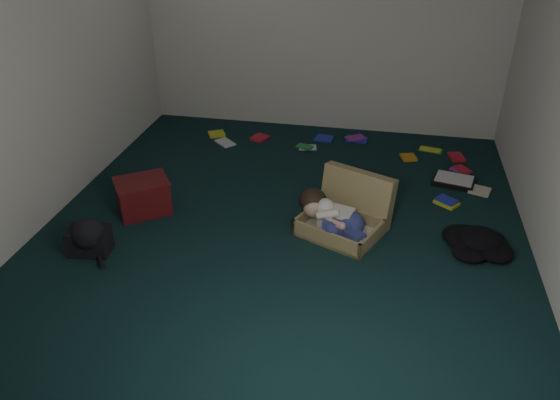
% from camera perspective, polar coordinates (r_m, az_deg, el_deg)
% --- Properties ---
extents(floor, '(4.50, 4.50, 0.00)m').
position_cam_1_polar(floor, '(4.63, 0.37, -2.83)').
color(floor, black).
rests_on(floor, ground).
extents(wall_back, '(4.50, 0.00, 4.50)m').
position_cam_1_polar(wall_back, '(6.22, 4.60, 18.79)').
color(wall_back, silver).
rests_on(wall_back, ground).
extents(wall_front, '(4.50, 0.00, 4.50)m').
position_cam_1_polar(wall_front, '(2.11, -11.34, -5.82)').
color(wall_front, silver).
rests_on(wall_front, ground).
extents(wall_left, '(0.00, 4.50, 4.50)m').
position_cam_1_polar(wall_left, '(4.84, -24.15, 13.04)').
color(wall_left, silver).
rests_on(wall_left, ground).
extents(suitcase, '(0.83, 0.82, 0.47)m').
position_cam_1_polar(suitcase, '(4.58, 7.00, -1.43)').
color(suitcase, '#9B8855').
rests_on(suitcase, floor).
extents(person, '(0.61, 0.52, 0.29)m').
position_cam_1_polar(person, '(4.45, 5.55, -1.70)').
color(person, silver).
rests_on(person, suitcase).
extents(maroon_bin, '(0.57, 0.54, 0.31)m').
position_cam_1_polar(maroon_bin, '(4.91, -14.11, 0.40)').
color(maroon_bin, '#571114').
rests_on(maroon_bin, floor).
extents(backpack, '(0.42, 0.35, 0.23)m').
position_cam_1_polar(backpack, '(4.52, -19.33, -3.94)').
color(backpack, black).
rests_on(backpack, floor).
extents(clothing_pile, '(0.54, 0.48, 0.15)m').
position_cam_1_polar(clothing_pile, '(4.58, 20.55, -4.32)').
color(clothing_pile, black).
rests_on(clothing_pile, floor).
extents(paper_tray, '(0.44, 0.36, 0.05)m').
position_cam_1_polar(paper_tray, '(5.55, 17.71, 1.94)').
color(paper_tray, black).
rests_on(paper_tray, floor).
extents(book_scatter, '(3.01, 1.50, 0.02)m').
position_cam_1_polar(book_scatter, '(5.92, 8.29, 4.74)').
color(book_scatter, yellow).
rests_on(book_scatter, floor).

